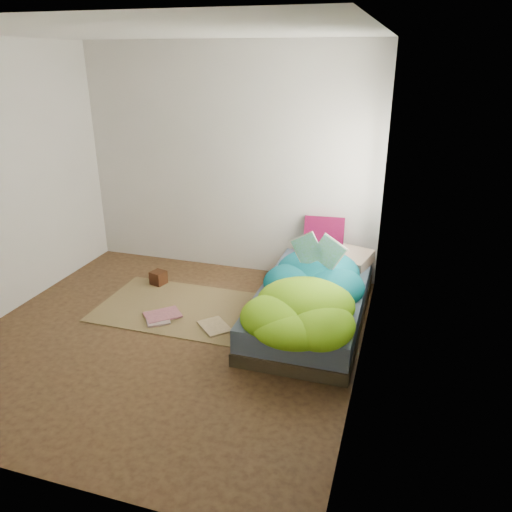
{
  "coord_description": "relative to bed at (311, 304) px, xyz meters",
  "views": [
    {
      "loc": [
        1.99,
        -3.6,
        2.44
      ],
      "look_at": [
        0.64,
        0.75,
        0.6
      ],
      "focal_mm": 35.0,
      "sensor_mm": 36.0,
      "label": 1
    }
  ],
  "objects": [
    {
      "name": "bed",
      "position": [
        0.0,
        0.0,
        0.0
      ],
      "size": [
        1.0,
        2.0,
        0.34
      ],
      "color": "#3D3221",
      "rests_on": "ground"
    },
    {
      "name": "open_book",
      "position": [
        0.02,
        0.06,
        0.65
      ],
      "size": [
        0.45,
        0.15,
        0.27
      ],
      "primitive_type": null,
      "rotation": [
        0.0,
        0.0,
        -0.12
      ],
      "color": "#298034",
      "rests_on": "duvet"
    },
    {
      "name": "wooden_box",
      "position": [
        -1.82,
        0.29,
        -0.08
      ],
      "size": [
        0.18,
        0.18,
        0.15
      ],
      "primitive_type": "cube",
      "rotation": [
        0.0,
        0.0,
        -0.27
      ],
      "color": "#37180C",
      "rests_on": "rug"
    },
    {
      "name": "floor_book_b",
      "position": [
        -1.51,
        -0.31,
        -0.14
      ],
      "size": [
        0.42,
        0.42,
        0.03
      ],
      "primitive_type": "imported",
      "rotation": [
        0.0,
        0.0,
        -0.81
      ],
      "color": "#C06E7C",
      "rests_on": "rug"
    },
    {
      "name": "floor_book_a",
      "position": [
        -1.54,
        -0.53,
        -0.14
      ],
      "size": [
        0.36,
        0.38,
        0.02
      ],
      "primitive_type": "imported",
      "rotation": [
        0.0,
        0.0,
        0.6
      ],
      "color": "beige",
      "rests_on": "rug"
    },
    {
      "name": "floor_book_c",
      "position": [
        -0.93,
        -0.54,
        -0.14
      ],
      "size": [
        0.4,
        0.39,
        0.02
      ],
      "primitive_type": "imported",
      "rotation": [
        0.0,
        0.0,
        0.8
      ],
      "color": "tan",
      "rests_on": "rug"
    },
    {
      "name": "pillow_floral",
      "position": [
        0.19,
        0.74,
        0.24
      ],
      "size": [
        0.66,
        0.52,
        0.13
      ],
      "primitive_type": "cube",
      "rotation": [
        0.0,
        0.0,
        -0.32
      ],
      "color": "beige",
      "rests_on": "bed"
    },
    {
      "name": "room_walls",
      "position": [
        -1.21,
        -0.71,
        1.46
      ],
      "size": [
        3.54,
        3.54,
        2.62
      ],
      "color": "silver",
      "rests_on": "ground"
    },
    {
      "name": "rug",
      "position": [
        -1.37,
        -0.17,
        -0.16
      ],
      "size": [
        1.6,
        1.1,
        0.01
      ],
      "primitive_type": "cube",
      "color": "brown",
      "rests_on": "ground"
    },
    {
      "name": "ground",
      "position": [
        -1.22,
        -0.72,
        -0.17
      ],
      "size": [
        3.5,
        3.5,
        0.0
      ],
      "primitive_type": "cube",
      "color": "#3A2316",
      "rests_on": "ground"
    },
    {
      "name": "pillow_magenta",
      "position": [
        -0.06,
        0.91,
        0.39
      ],
      "size": [
        0.45,
        0.18,
        0.44
      ],
      "primitive_type": "cube",
      "rotation": [
        0.0,
        0.0,
        0.09
      ],
      "color": "#4C0519",
      "rests_on": "bed"
    },
    {
      "name": "duvet",
      "position": [
        0.0,
        -0.22,
        0.34
      ],
      "size": [
        0.96,
        1.84,
        0.34
      ],
      "primitive_type": null,
      "color": "#066069",
      "rests_on": "bed"
    }
  ]
}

